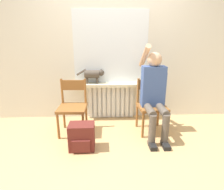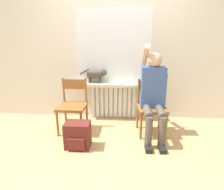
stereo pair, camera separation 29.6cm
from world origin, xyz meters
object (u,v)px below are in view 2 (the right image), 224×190
Objects in this scene: chair_left at (73,105)px; chair_right at (151,106)px; person at (154,92)px; backpack at (78,135)px; cat at (96,74)px.

chair_right is (1.22, -0.00, 0.00)m from chair_left.
person reaches higher than backpack.
chair_left is 1.22m from chair_right.
chair_left is at bearing 175.99° from chair_right.
person is (1.22, -0.11, 0.25)m from chair_left.
person reaches higher than chair_right.
chair_left is 2.32× the size of backpack.
chair_left is at bearing -120.12° from cat.
cat is at bearing 83.26° from backpack.
cat is 1.22m from backpack.
cat reaches higher than backpack.
person is 3.82× the size of backpack.
backpack is at bearing -96.74° from cat.
person is at bearing 20.47° from backpack.
chair_right is at bearing 1.99° from chair_left.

